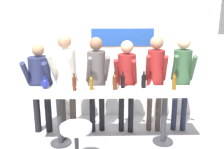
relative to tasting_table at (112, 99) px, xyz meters
The scene contains 18 objects.
ground_plane 0.82m from the tasting_table, behind, with size 40.00×40.00×0.00m, color #9E9EA3.
back_wall 1.36m from the tasting_table, 89.91° to the left, with size 4.50×0.12×2.53m.
tasting_table is the anchor object (origin of this frame).
bar_stool 0.96m from the tasting_table, 126.37° to the right, with size 0.47×0.47×0.69m.
person_far_left 1.40m from the tasting_table, 160.67° to the left, with size 0.48×0.57×1.69m.
person_left 0.97m from the tasting_table, 154.04° to the left, with size 0.49×0.61×1.86m.
person_center_left 0.61m from the tasting_table, 120.94° to the left, with size 0.46×0.59×1.81m.
person_center 0.57m from the tasting_table, 56.97° to the left, with size 0.46×0.58×1.75m.
person_center_right 0.98m from the tasting_table, 28.81° to the left, with size 0.42×0.57×1.83m.
person_right 1.41m from the tasting_table, 19.05° to the left, with size 0.44×0.58×1.83m.
wine_bottle_0 0.69m from the tasting_table, behind, with size 0.06×0.06×0.30m.
wine_bottle_1 0.62m from the tasting_table, 11.92° to the left, with size 0.08×0.08×0.29m.
wine_bottle_2 1.07m from the tasting_table, ahead, with size 0.07×0.07×0.31m.
wine_bottle_3 0.30m from the tasting_table, 30.79° to the left, with size 0.08×0.08×0.32m.
wine_bottle_4 0.36m from the tasting_table, 33.02° to the left, with size 0.06×0.06×0.29m.
wine_bottle_5 0.44m from the tasting_table, behind, with size 0.07×0.07×0.26m.
wine_glass_0 0.71m from the tasting_table, ahead, with size 0.07×0.07×0.18m.
decorative_vase 1.16m from the tasting_table, behind, with size 0.13×0.13×0.22m.
Camera 1 is at (-0.11, -3.95, 2.26)m, focal length 40.00 mm.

